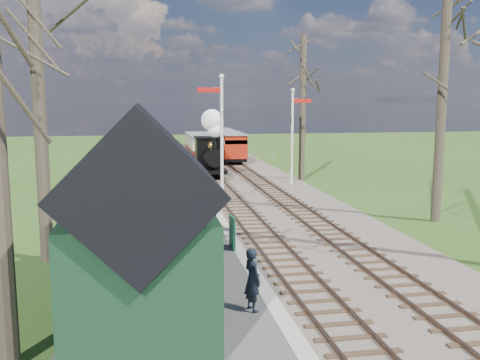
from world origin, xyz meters
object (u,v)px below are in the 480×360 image
at_px(station_shed, 141,223).
at_px(bench, 182,256).
at_px(semaphore_far, 293,129).
at_px(locomotive, 211,148).
at_px(semaphore_near, 220,132).
at_px(red_carriage_a, 232,146).
at_px(coach, 201,148).
at_px(red_carriage_b, 222,141).
at_px(person, 252,280).
at_px(sign_board, 232,232).

relative_size(station_shed, bench, 3.93).
relative_size(semaphore_far, locomotive, 1.33).
relative_size(semaphore_near, red_carriage_a, 1.35).
bearing_deg(red_carriage_a, coach, -145.90).
distance_m(semaphore_near, bench, 10.08).
xyz_separation_m(coach, bench, (-3.19, -25.30, -0.84)).
distance_m(red_carriage_a, bench, 27.68).
bearing_deg(bench, semaphore_near, 75.42).
relative_size(red_carriage_a, red_carriage_b, 1.00).
xyz_separation_m(coach, red_carriage_b, (2.60, 7.26, -0.09)).
relative_size(bench, person, 1.08).
distance_m(semaphore_near, locomotive, 10.09).
bearing_deg(red_carriage_a, person, -98.22).
bearing_deg(red_carriage_b, person, -96.97).
height_order(semaphore_far, bench, semaphore_far).
bearing_deg(person, red_carriage_a, -27.46).
relative_size(station_shed, semaphore_far, 1.10).
distance_m(locomotive, coach, 6.08).
bearing_deg(person, bench, 4.09).
bearing_deg(semaphore_far, red_carriage_b, 95.87).
relative_size(station_shed, person, 4.23).
xyz_separation_m(station_shed, bench, (1.11, 2.69, -1.65)).
distance_m(station_shed, sign_board, 5.74).
bearing_deg(semaphore_near, red_carriage_a, 79.25).
height_order(coach, red_carriage_b, coach).
distance_m(red_carriage_b, person, 36.09).
distance_m(locomotive, bench, 19.55).
xyz_separation_m(semaphore_far, red_carriage_a, (-1.77, 11.75, -1.98)).
height_order(locomotive, coach, locomotive).
xyz_separation_m(sign_board, bench, (-1.79, -2.02, -0.12)).
xyz_separation_m(semaphore_near, bench, (-2.42, -9.31, -3.01)).
bearing_deg(sign_board, person, -94.19).
bearing_deg(coach, station_shed, -98.73).
bearing_deg(coach, person, -93.57).
bearing_deg(person, sign_board, -23.43).
bearing_deg(station_shed, sign_board, 58.37).
height_order(sign_board, bench, sign_board).
height_order(semaphore_near, semaphore_far, semaphore_near).
relative_size(locomotive, coach, 0.62).
bearing_deg(locomotive, red_carriage_a, 71.53).
distance_m(semaphore_far, sign_board, 14.72).
height_order(station_shed, red_carriage_b, station_shed).
xyz_separation_m(station_shed, sign_board, (2.90, 4.71, -1.53)).
relative_size(semaphore_near, locomotive, 1.45).
bearing_deg(red_carriage_a, sign_board, -99.07).
bearing_deg(coach, semaphore_far, -66.36).
height_order(locomotive, red_carriage_b, locomotive).
bearing_deg(semaphore_far, coach, 113.64).
distance_m(coach, bench, 25.51).
bearing_deg(red_carriage_a, semaphore_far, -81.42).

